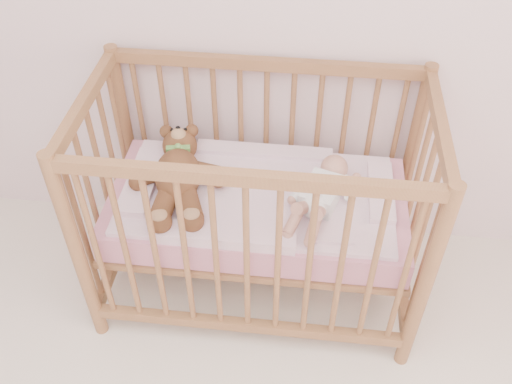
# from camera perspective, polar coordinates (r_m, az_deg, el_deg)

# --- Properties ---
(crib) EXTENTS (1.36, 0.76, 1.00)m
(crib) POSITION_cam_1_polar(r_m,az_deg,el_deg) (2.37, 0.14, -1.29)
(crib) COLOR olive
(crib) RESTS_ON floor
(mattress) EXTENTS (1.22, 0.62, 0.13)m
(mattress) POSITION_cam_1_polar(r_m,az_deg,el_deg) (2.38, 0.14, -1.55)
(mattress) COLOR pink
(mattress) RESTS_ON crib
(blanket) EXTENTS (1.10, 0.58, 0.06)m
(blanket) POSITION_cam_1_polar(r_m,az_deg,el_deg) (2.33, 0.14, -0.24)
(blanket) COLOR #EEA4C3
(blanket) RESTS_ON mattress
(baby) EXTENTS (0.39, 0.56, 0.12)m
(baby) POSITION_cam_1_polar(r_m,az_deg,el_deg) (2.26, 6.62, 0.28)
(baby) COLOR white
(baby) RESTS_ON blanket
(teddy_bear) EXTENTS (0.51, 0.65, 0.16)m
(teddy_bear) POSITION_cam_1_polar(r_m,az_deg,el_deg) (2.31, -7.82, 1.58)
(teddy_bear) COLOR brown
(teddy_bear) RESTS_ON blanket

